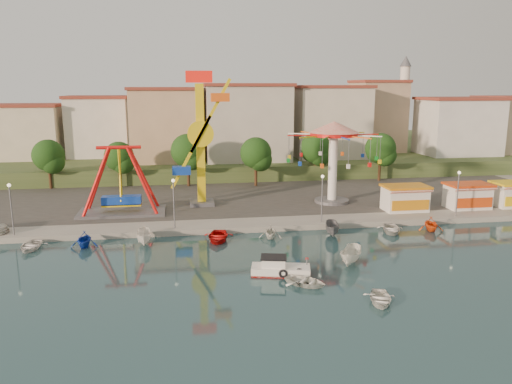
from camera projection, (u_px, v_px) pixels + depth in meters
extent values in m
plane|color=#16363D|center=(272.00, 274.00, 41.39)|extent=(200.00, 200.00, 0.00)
cube|color=#9E998E|center=(216.00, 162.00, 101.26)|extent=(200.00, 100.00, 0.60)
cube|color=#4C4944|center=(233.00, 193.00, 70.26)|extent=(90.00, 28.00, 0.01)
cube|color=#384C26|center=(214.00, 153.00, 105.84)|extent=(200.00, 60.00, 3.00)
cube|color=#59595E|center=(122.00, 212.00, 58.72)|extent=(10.00, 5.00, 0.30)
cube|color=#143DB2|center=(122.00, 200.00, 58.42)|extent=(4.50, 1.40, 1.00)
cylinder|color=red|center=(119.00, 147.00, 57.14)|extent=(5.00, 0.40, 0.40)
cube|color=#59595E|center=(202.00, 203.00, 63.01)|extent=(3.00, 3.00, 0.50)
cube|color=yellow|center=(201.00, 146.00, 61.51)|extent=(1.00, 1.00, 15.00)
cube|color=red|center=(199.00, 77.00, 59.79)|extent=(3.20, 0.50, 1.40)
cylinder|color=yellow|center=(201.00, 134.00, 60.43)|extent=(3.20, 0.50, 3.20)
cube|color=yellow|center=(210.00, 116.00, 59.97)|extent=(5.16, 0.35, 8.91)
cube|color=#E35614|center=(220.00, 97.00, 59.70)|extent=(2.20, 1.20, 1.00)
cylinder|color=#59595E|center=(332.00, 201.00, 64.30)|extent=(4.40, 4.40, 0.40)
cylinder|color=white|center=(333.00, 168.00, 63.41)|extent=(1.10, 1.10, 9.00)
cylinder|color=red|center=(334.00, 134.00, 62.52)|extent=(6.00, 6.00, 0.50)
cone|color=red|center=(334.00, 127.00, 62.33)|extent=(6.40, 6.40, 1.40)
cube|color=white|center=(405.00, 199.00, 59.85)|extent=(5.00, 3.00, 2.80)
cube|color=orange|center=(406.00, 186.00, 59.52)|extent=(5.40, 3.40, 0.25)
cube|color=red|center=(412.00, 192.00, 57.95)|extent=(5.00, 0.77, 0.43)
cube|color=white|center=(467.00, 197.00, 61.07)|extent=(5.00, 3.00, 2.80)
cube|color=#C53C0F|center=(469.00, 184.00, 60.75)|extent=(5.40, 3.40, 0.25)
cube|color=red|center=(476.00, 190.00, 59.18)|extent=(5.00, 0.77, 0.43)
cylinder|color=#59595E|center=(12.00, 211.00, 49.69)|extent=(0.14, 0.14, 5.00)
cylinder|color=#59595E|center=(174.00, 205.00, 52.11)|extent=(0.14, 0.14, 5.00)
cylinder|color=#59595E|center=(322.00, 200.00, 54.52)|extent=(0.14, 0.14, 5.00)
cylinder|color=#59595E|center=(457.00, 195.00, 56.94)|extent=(0.14, 0.14, 5.00)
cylinder|color=#382314|center=(50.00, 176.00, 72.71)|extent=(0.44, 0.44, 3.60)
sphere|color=black|center=(48.00, 155.00, 72.07)|extent=(4.60, 4.60, 4.60)
cylinder|color=#382314|center=(120.00, 176.00, 73.53)|extent=(0.44, 0.44, 3.40)
sphere|color=black|center=(119.00, 156.00, 72.92)|extent=(4.35, 4.35, 4.35)
cylinder|color=#382314|center=(188.00, 173.00, 74.57)|extent=(0.44, 0.44, 3.92)
sphere|color=black|center=(188.00, 151.00, 73.87)|extent=(5.02, 5.02, 5.02)
cylinder|color=#382314|center=(256.00, 174.00, 74.71)|extent=(0.44, 0.44, 3.66)
sphere|color=black|center=(256.00, 153.00, 74.05)|extent=(4.68, 4.68, 4.68)
cylinder|color=#382314|center=(315.00, 168.00, 79.09)|extent=(0.44, 0.44, 3.80)
sphere|color=black|center=(316.00, 148.00, 78.42)|extent=(4.86, 4.86, 4.86)
cylinder|color=#382314|center=(379.00, 169.00, 78.85)|extent=(0.44, 0.44, 3.77)
sphere|color=black|center=(381.00, 148.00, 78.18)|extent=(4.83, 4.83, 4.83)
cube|color=beige|center=(12.00, 127.00, 79.03)|extent=(9.26, 9.53, 11.87)
cube|color=silver|center=(96.00, 133.00, 86.32)|extent=(12.33, 9.01, 8.63)
cube|color=tan|center=(173.00, 125.00, 88.60)|extent=(11.95, 9.28, 11.23)
cube|color=beige|center=(252.00, 131.00, 87.83)|extent=(12.59, 10.50, 9.20)
cube|color=beige|center=(321.00, 128.00, 93.15)|extent=(10.75, 9.23, 9.24)
cube|color=tan|center=(393.00, 123.00, 93.14)|extent=(12.77, 10.96, 11.21)
cube|color=silver|center=(456.00, 120.00, 93.30)|extent=(8.23, 8.98, 12.36)
cube|color=beige|center=(496.00, 126.00, 100.23)|extent=(11.59, 10.93, 8.76)
cylinder|color=silver|center=(403.00, 109.00, 96.74)|extent=(1.80, 1.80, 16.00)
cylinder|color=#59595E|center=(405.00, 83.00, 95.71)|extent=(2.80, 2.80, 0.30)
cone|color=#59595E|center=(406.00, 61.00, 94.88)|extent=(2.20, 2.20, 2.00)
cube|color=white|center=(281.00, 271.00, 41.21)|extent=(5.09, 2.82, 0.87)
cube|color=red|center=(281.00, 274.00, 41.26)|extent=(5.09, 2.82, 0.15)
cube|color=white|center=(274.00, 263.00, 41.07)|extent=(2.19, 1.82, 0.87)
cube|color=black|center=(274.00, 257.00, 40.97)|extent=(2.42, 2.05, 0.12)
torus|color=black|center=(283.00, 274.00, 40.25)|extent=(0.76, 0.35, 0.73)
torus|color=black|center=(299.00, 273.00, 40.50)|extent=(0.76, 0.35, 0.73)
imported|color=white|center=(306.00, 281.00, 38.92)|extent=(4.10, 3.99, 0.69)
imported|color=white|center=(380.00, 299.00, 35.74)|extent=(3.20, 3.79, 0.67)
imported|color=silver|center=(351.00, 256.00, 43.46)|extent=(3.42, 4.16, 1.54)
imported|color=white|center=(30.00, 246.00, 47.53)|extent=(2.84, 3.75, 0.73)
imported|color=#1333A6|center=(84.00, 239.00, 48.19)|extent=(2.64, 3.04, 1.58)
imported|color=silver|center=(144.00, 237.00, 49.06)|extent=(1.57, 3.78, 1.44)
imported|color=red|center=(218.00, 237.00, 50.21)|extent=(3.64, 4.63, 0.87)
imported|color=silver|center=(271.00, 231.00, 50.97)|extent=(3.02, 3.28, 1.45)
imported|color=slate|center=(333.00, 229.00, 51.96)|extent=(2.26, 3.97, 1.45)
imported|color=silver|center=(391.00, 229.00, 53.01)|extent=(3.71, 4.44, 0.79)
imported|color=#F15315|center=(431.00, 224.00, 53.61)|extent=(3.16, 3.47, 1.57)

